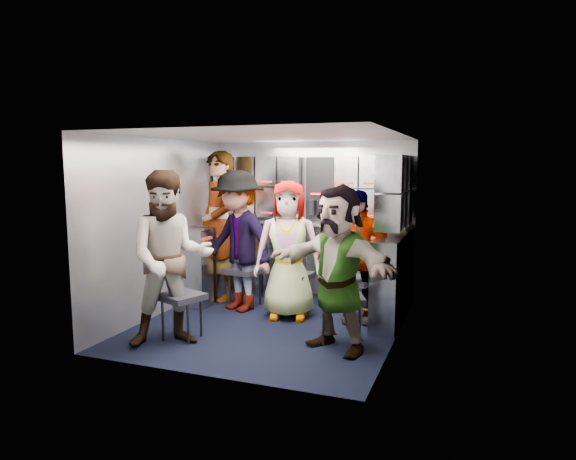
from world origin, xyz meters
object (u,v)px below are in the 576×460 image
(jump_seat_mid_right, at_px, (360,283))
(attendant_arc_a, at_px, (170,259))
(attendant_standing, at_px, (219,226))
(jump_seat_mid_left, at_px, (245,272))
(attendant_arc_c, at_px, (288,250))
(attendant_arc_d, at_px, (357,257))
(attendant_arc_b, at_px, (238,241))
(jump_seat_center, at_px, (294,278))
(jump_seat_near_left, at_px, (181,299))
(jump_seat_near_right, at_px, (342,301))
(attendant_arc_e, at_px, (338,268))

(jump_seat_mid_right, xyz_separation_m, attendant_arc_a, (-1.56, -1.56, 0.46))
(jump_seat_mid_right, relative_size, attendant_standing, 0.26)
(jump_seat_mid_left, height_order, attendant_arc_c, attendant_arc_c)
(attendant_arc_d, bearing_deg, attendant_arc_b, 170.01)
(jump_seat_center, xyz_separation_m, attendant_arc_d, (0.78, -0.07, 0.32))
(jump_seat_center, distance_m, attendant_arc_b, 0.81)
(jump_seat_near_left, xyz_separation_m, attendant_arc_b, (0.09, 1.16, 0.44))
(jump_seat_near_left, relative_size, jump_seat_mid_right, 0.99)
(jump_seat_center, distance_m, attendant_arc_d, 0.85)
(jump_seat_mid_left, height_order, jump_seat_center, jump_seat_center)
(attendant_arc_a, xyz_separation_m, attendant_arc_b, (0.09, 1.34, -0.01))
(attendant_arc_a, relative_size, attendant_arc_b, 1.01)
(jump_seat_near_right, xyz_separation_m, attendant_arc_b, (-1.50, 0.73, 0.42))
(jump_seat_near_left, xyz_separation_m, jump_seat_mid_right, (1.56, 1.38, -0.01))
(jump_seat_mid_left, height_order, jump_seat_mid_right, jump_seat_mid_left)
(attendant_arc_c, xyz_separation_m, attendant_arc_e, (0.81, -0.83, 0.00))
(jump_seat_near_right, relative_size, attendant_arc_a, 0.31)
(attendant_standing, height_order, attendant_arc_b, attendant_standing)
(jump_seat_mid_right, bearing_deg, attendant_standing, 175.20)
(jump_seat_near_right, relative_size, attendant_arc_d, 0.36)
(jump_seat_near_left, xyz_separation_m, attendant_arc_d, (1.56, 1.20, 0.34))
(jump_seat_near_right, distance_m, attendant_arc_d, 0.83)
(attendant_arc_b, relative_size, attendant_arc_e, 1.07)
(jump_seat_near_left, distance_m, jump_seat_near_right, 1.65)
(jump_seat_mid_right, bearing_deg, attendant_arc_c, -159.49)
(jump_seat_mid_right, bearing_deg, attendant_arc_d, -90.00)
(jump_seat_near_left, height_order, attendant_arc_d, attendant_arc_d)
(attendant_arc_a, bearing_deg, jump_seat_mid_right, 9.03)
(attendant_standing, height_order, attendant_arc_a, attendant_standing)
(jump_seat_mid_right, xyz_separation_m, jump_seat_near_right, (0.03, -0.94, 0.02))
(jump_seat_mid_right, height_order, attendant_standing, attendant_standing)
(attendant_arc_d, bearing_deg, jump_seat_near_right, -99.02)
(attendant_standing, bearing_deg, jump_seat_mid_left, 10.57)
(jump_seat_mid_left, xyz_separation_m, attendant_arc_e, (1.50, -1.09, 0.37))
(attendant_arc_a, bearing_deg, attendant_standing, 66.16)
(jump_seat_near_right, bearing_deg, jump_seat_center, 134.47)
(jump_seat_near_right, height_order, attendant_arc_c, attendant_arc_c)
(attendant_standing, relative_size, attendant_arc_a, 1.13)
(jump_seat_near_left, relative_size, jump_seat_near_right, 0.95)
(jump_seat_near_left, bearing_deg, attendant_arc_e, 9.16)
(attendant_arc_d, xyz_separation_m, attendant_arc_e, (0.03, -0.94, 0.05))
(attendant_arc_c, bearing_deg, jump_seat_mid_right, 6.40)
(jump_seat_center, bearing_deg, attendant_standing, 166.46)
(attendant_arc_c, distance_m, attendant_arc_d, 0.79)
(jump_seat_center, bearing_deg, jump_seat_near_left, -121.36)
(attendant_arc_e, bearing_deg, attendant_arc_d, 116.62)
(jump_seat_mid_left, relative_size, attendant_standing, 0.25)
(jump_seat_mid_left, bearing_deg, attendant_arc_c, -20.67)
(attendant_standing, relative_size, attendant_arc_c, 1.22)
(jump_seat_mid_left, distance_m, jump_seat_mid_right, 1.47)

